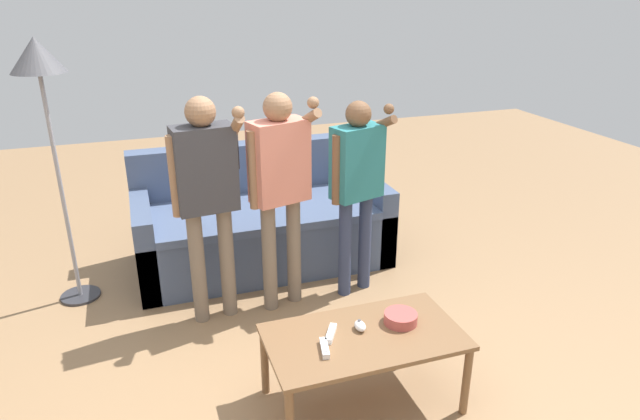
# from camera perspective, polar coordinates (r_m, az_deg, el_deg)

# --- Properties ---
(ground_plane) EXTENTS (12.00, 12.00, 0.00)m
(ground_plane) POSITION_cam_1_polar(r_m,az_deg,el_deg) (3.41, -2.28, -17.07)
(ground_plane) COLOR #93704C
(couch) EXTENTS (1.98, 0.95, 0.92)m
(couch) POSITION_cam_1_polar(r_m,az_deg,el_deg) (4.62, -6.05, -1.42)
(couch) COLOR #475675
(couch) RESTS_ON ground
(coffee_table) EXTENTS (1.03, 0.57, 0.44)m
(coffee_table) POSITION_cam_1_polar(r_m,az_deg,el_deg) (3.05, 4.49, -13.36)
(coffee_table) COLOR brown
(coffee_table) RESTS_ON ground
(snack_bowl) EXTENTS (0.18, 0.18, 0.06)m
(snack_bowl) POSITION_cam_1_polar(r_m,az_deg,el_deg) (3.12, 8.21, -10.83)
(snack_bowl) COLOR #B24C47
(snack_bowl) RESTS_ON coffee_table
(game_remote_nunchuk) EXTENTS (0.06, 0.09, 0.05)m
(game_remote_nunchuk) POSITION_cam_1_polar(r_m,az_deg,el_deg) (3.04, 4.09, -11.68)
(game_remote_nunchuk) COLOR white
(game_remote_nunchuk) RESTS_ON coffee_table
(floor_lamp) EXTENTS (0.34, 0.34, 1.85)m
(floor_lamp) POSITION_cam_1_polar(r_m,az_deg,el_deg) (4.04, -26.58, 12.01)
(floor_lamp) COLOR #2D2D33
(floor_lamp) RESTS_ON ground
(player_left) EXTENTS (0.47, 0.30, 1.53)m
(player_left) POSITION_cam_1_polar(r_m,az_deg,el_deg) (3.61, -11.49, 2.44)
(player_left) COLOR #756656
(player_left) RESTS_ON ground
(player_center) EXTENTS (0.48, 0.29, 1.52)m
(player_center) POSITION_cam_1_polar(r_m,az_deg,el_deg) (3.71, -4.11, 3.30)
(player_center) COLOR #756656
(player_center) RESTS_ON ground
(player_right) EXTENTS (0.45, 0.28, 1.43)m
(player_right) POSITION_cam_1_polar(r_m,az_deg,el_deg) (3.91, 3.78, 3.41)
(player_right) COLOR #2D3856
(player_right) RESTS_ON ground
(game_remote_wand_near) EXTENTS (0.11, 0.15, 0.03)m
(game_remote_wand_near) POSITION_cam_1_polar(r_m,az_deg,el_deg) (2.99, 1.12, -12.46)
(game_remote_wand_near) COLOR white
(game_remote_wand_near) RESTS_ON coffee_table
(game_remote_wand_far) EXTENTS (0.07, 0.15, 0.03)m
(game_remote_wand_far) POSITION_cam_1_polar(r_m,az_deg,el_deg) (2.89, 0.47, -13.87)
(game_remote_wand_far) COLOR white
(game_remote_wand_far) RESTS_ON coffee_table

